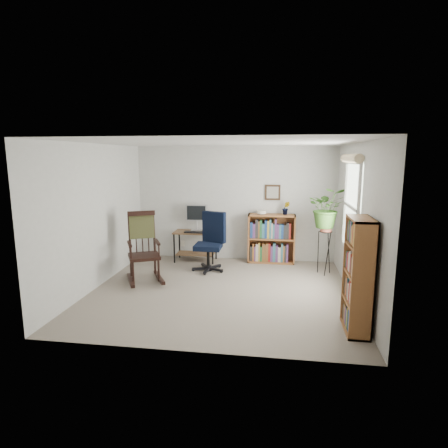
% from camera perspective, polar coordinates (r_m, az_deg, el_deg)
% --- Properties ---
extents(floor, '(4.20, 4.00, 0.00)m').
position_cam_1_polar(floor, '(6.30, -0.53, -10.10)').
color(floor, gray).
rests_on(floor, ground).
extents(ceiling, '(4.20, 4.00, 0.00)m').
position_cam_1_polar(ceiling, '(5.91, -0.57, 12.30)').
color(ceiling, silver).
rests_on(ceiling, ground).
extents(wall_back, '(4.20, 0.00, 2.40)m').
position_cam_1_polar(wall_back, '(7.95, 1.67, 3.10)').
color(wall_back, silver).
rests_on(wall_back, ground).
extents(wall_front, '(4.20, 0.00, 2.40)m').
position_cam_1_polar(wall_front, '(4.06, -4.91, -3.88)').
color(wall_front, silver).
rests_on(wall_front, ground).
extents(wall_left, '(0.00, 4.00, 2.40)m').
position_cam_1_polar(wall_left, '(6.64, -18.77, 1.13)').
color(wall_left, silver).
rests_on(wall_left, ground).
extents(wall_right, '(0.00, 4.00, 2.40)m').
position_cam_1_polar(wall_right, '(6.03, 19.56, 0.22)').
color(wall_right, silver).
rests_on(wall_right, ground).
extents(window, '(0.12, 1.20, 1.50)m').
position_cam_1_polar(window, '(6.29, 18.79, 2.50)').
color(window, silver).
rests_on(window, wall_right).
extents(desk, '(0.88, 0.49, 0.64)m').
position_cam_1_polar(desk, '(7.95, -4.37, -3.40)').
color(desk, brown).
rests_on(desk, floor).
extents(monitor, '(0.46, 0.16, 0.56)m').
position_cam_1_polar(monitor, '(7.96, -4.20, 1.02)').
color(monitor, '#B3B2B7').
rests_on(monitor, desk).
extents(keyboard, '(0.40, 0.15, 0.02)m').
position_cam_1_polar(keyboard, '(7.76, -4.59, -1.23)').
color(keyboard, black).
rests_on(keyboard, desk).
extents(office_chair, '(0.81, 0.81, 1.15)m').
position_cam_1_polar(office_chair, '(7.19, -2.44, -2.72)').
color(office_chair, black).
rests_on(office_chair, floor).
extents(rocking_chair, '(1.07, 1.26, 1.26)m').
position_cam_1_polar(rocking_chair, '(6.71, -12.13, -3.42)').
color(rocking_chair, black).
rests_on(rocking_chair, floor).
extents(low_bookshelf, '(0.96, 0.32, 1.02)m').
position_cam_1_polar(low_bookshelf, '(7.84, 7.24, -2.21)').
color(low_bookshelf, '#965B31').
rests_on(low_bookshelf, floor).
extents(tall_bookshelf, '(0.27, 0.64, 1.46)m').
position_cam_1_polar(tall_bookshelf, '(4.99, 19.76, -7.38)').
color(tall_bookshelf, '#965B31').
rests_on(tall_bookshelf, floor).
extents(plant_stand, '(0.33, 0.33, 0.96)m').
position_cam_1_polar(plant_stand, '(7.27, 15.13, -3.73)').
color(plant_stand, black).
rests_on(plant_stand, floor).
extents(spider_plant, '(1.69, 1.88, 1.46)m').
position_cam_1_polar(spider_plant, '(7.09, 15.56, 5.26)').
color(spider_plant, '#376322').
rests_on(spider_plant, plant_stand).
extents(potted_plant_small, '(0.13, 0.24, 0.11)m').
position_cam_1_polar(potted_plant_small, '(7.75, 9.40, 1.82)').
color(potted_plant_small, '#376322').
rests_on(potted_plant_small, low_bookshelf).
extents(framed_picture, '(0.32, 0.04, 0.32)m').
position_cam_1_polar(framed_picture, '(7.84, 7.41, 4.79)').
color(framed_picture, black).
rests_on(framed_picture, wall_back).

